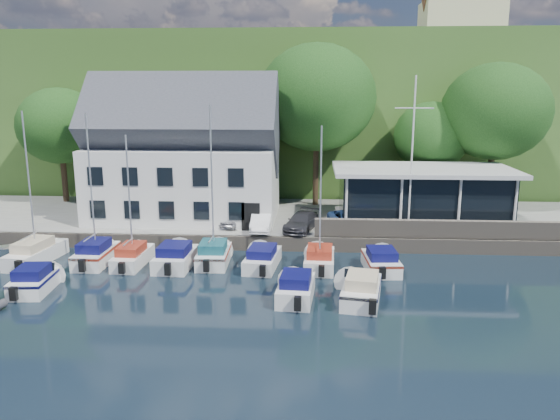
# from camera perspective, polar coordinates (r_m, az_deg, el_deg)

# --- Properties ---
(ground) EXTENTS (180.00, 180.00, 0.00)m
(ground) POSITION_cam_1_polar(r_m,az_deg,el_deg) (27.12, -2.85, -11.00)
(ground) COLOR black
(ground) RESTS_ON ground
(quay) EXTENTS (60.00, 13.00, 1.00)m
(quay) POSITION_cam_1_polar(r_m,az_deg,el_deg) (43.53, -0.35, -1.15)
(quay) COLOR gray
(quay) RESTS_ON ground
(quay_face) EXTENTS (60.00, 0.30, 1.00)m
(quay_face) POSITION_cam_1_polar(r_m,az_deg,el_deg) (37.27, -1.01, -3.52)
(quay_face) COLOR #675E53
(quay_face) RESTS_ON ground
(hillside) EXTENTS (160.00, 75.00, 16.00)m
(hillside) POSITION_cam_1_polar(r_m,az_deg,el_deg) (86.78, 1.63, 10.71)
(hillside) COLOR #2D481B
(hillside) RESTS_ON ground
(field_patch) EXTENTS (50.00, 30.00, 0.30)m
(field_patch) POSITION_cam_1_polar(r_m,az_deg,el_deg) (94.98, 6.85, 15.71)
(field_patch) COLOR #4C5D2E
(field_patch) RESTS_ON hillside
(farmhouse) EXTENTS (10.40, 7.00, 8.20)m
(farmhouse) POSITION_cam_1_polar(r_m,az_deg,el_deg) (79.59, 18.39, 18.67)
(farmhouse) COLOR beige
(farmhouse) RESTS_ON hillside
(harbor_building) EXTENTS (14.40, 8.20, 8.70)m
(harbor_building) POSITION_cam_1_polar(r_m,az_deg,el_deg) (42.70, -9.90, 5.01)
(harbor_building) COLOR silver
(harbor_building) RESTS_ON quay
(club_pavilion) EXTENTS (13.20, 7.20, 4.10)m
(club_pavilion) POSITION_cam_1_polar(r_m,az_deg,el_deg) (42.23, 14.58, 1.55)
(club_pavilion) COLOR black
(club_pavilion) RESTS_ON quay
(seawall) EXTENTS (18.00, 0.50, 1.20)m
(seawall) POSITION_cam_1_polar(r_m,az_deg,el_deg) (38.37, 17.21, -1.92)
(seawall) COLOR #675E53
(seawall) RESTS_ON quay
(gangway) EXTENTS (1.20, 6.00, 1.40)m
(gangway) POSITION_cam_1_polar(r_m,az_deg,el_deg) (40.33, -25.40, -4.26)
(gangway) COLOR silver
(gangway) RESTS_ON ground
(car_silver) EXTENTS (2.31, 3.51, 1.11)m
(car_silver) POSITION_cam_1_polar(r_m,az_deg,el_deg) (39.95, -4.69, -0.89)
(car_silver) COLOR #B3B2B8
(car_silver) RESTS_ON quay
(car_white) EXTENTS (1.44, 3.96, 1.30)m
(car_white) POSITION_cam_1_polar(r_m,az_deg,el_deg) (38.60, -1.95, -1.20)
(car_white) COLOR white
(car_white) RESTS_ON quay
(car_dgrey) EXTENTS (2.87, 4.60, 1.24)m
(car_dgrey) POSITION_cam_1_polar(r_m,az_deg,el_deg) (38.67, 2.27, -1.22)
(car_dgrey) COLOR #2E2E33
(car_dgrey) RESTS_ON quay
(car_blue) EXTENTS (2.46, 4.04, 1.29)m
(car_blue) POSITION_cam_1_polar(r_m,az_deg,el_deg) (39.53, 7.10, -0.96)
(car_blue) COLOR #32599A
(car_blue) RESTS_ON quay
(flagpole) EXTENTS (2.57, 0.20, 10.70)m
(flagpole) POSITION_cam_1_polar(r_m,az_deg,el_deg) (38.21, 13.61, 5.49)
(flagpole) COLOR silver
(flagpole) RESTS_ON quay
(tree_0) EXTENTS (7.28, 7.28, 9.95)m
(tree_0) POSITION_cam_1_polar(r_m,az_deg,el_deg) (51.59, -21.86, 6.28)
(tree_0) COLOR black
(tree_0) RESTS_ON quay
(tree_1) EXTENTS (6.60, 6.60, 9.02)m
(tree_1) POSITION_cam_1_polar(r_m,az_deg,el_deg) (49.55, -13.08, 6.09)
(tree_1) COLOR black
(tree_1) RESTS_ON quay
(tree_2) EXTENTS (7.62, 7.62, 10.42)m
(tree_2) POSITION_cam_1_polar(r_m,az_deg,el_deg) (48.14, -4.19, 7.03)
(tree_2) COLOR black
(tree_2) RESTS_ON quay
(tree_3) EXTENTS (9.93, 9.93, 13.56)m
(tree_3) POSITION_cam_1_polar(r_m,az_deg,el_deg) (46.55, 3.83, 8.79)
(tree_3) COLOR black
(tree_3) RESTS_ON quay
(tree_4) EXTENTS (6.44, 6.44, 8.79)m
(tree_4) POSITION_cam_1_polar(r_m,az_deg,el_deg) (48.49, 15.45, 5.69)
(tree_4) COLOR black
(tree_4) RESTS_ON quay
(tree_5) EXTENTS (8.73, 8.73, 11.94)m
(tree_5) POSITION_cam_1_polar(r_m,az_deg,el_deg) (48.37, 21.40, 7.14)
(tree_5) COLOR black
(tree_5) RESTS_ON quay
(boat_r1_0) EXTENTS (2.64, 7.12, 9.39)m
(boat_r1_0) POSITION_cam_1_polar(r_m,az_deg,el_deg) (37.26, -24.69, 1.93)
(boat_r1_0) COLOR silver
(boat_r1_0) RESTS_ON ground
(boat_r1_1) EXTENTS (2.00, 5.68, 9.50)m
(boat_r1_1) POSITION_cam_1_polar(r_m,az_deg,el_deg) (35.49, -19.12, 2.00)
(boat_r1_1) COLOR silver
(boat_r1_1) RESTS_ON ground
(boat_r1_2) EXTENTS (1.88, 5.82, 8.36)m
(boat_r1_2) POSITION_cam_1_polar(r_m,az_deg,el_deg) (34.70, -15.46, 1.05)
(boat_r1_2) COLOR silver
(boat_r1_2) RESTS_ON ground
(boat_r1_3) EXTENTS (2.41, 5.69, 1.51)m
(boat_r1_3) POSITION_cam_1_polar(r_m,az_deg,el_deg) (34.52, -10.85, -4.64)
(boat_r1_3) COLOR silver
(boat_r1_3) RESTS_ON ground
(boat_r1_4) EXTENTS (2.22, 5.52, 9.11)m
(boat_r1_4) POSITION_cam_1_polar(r_m,az_deg,el_deg) (33.79, -7.10, 1.76)
(boat_r1_4) COLOR silver
(boat_r1_4) RESTS_ON ground
(boat_r1_5) EXTENTS (2.53, 6.02, 1.36)m
(boat_r1_5) POSITION_cam_1_polar(r_m,az_deg,el_deg) (33.91, -1.84, -4.86)
(boat_r1_5) COLOR silver
(boat_r1_5) RESTS_ON ground
(boat_r1_6) EXTENTS (2.19, 5.67, 8.49)m
(boat_r1_6) POSITION_cam_1_polar(r_m,az_deg,el_deg) (32.90, 4.25, 0.99)
(boat_r1_6) COLOR silver
(boat_r1_6) RESTS_ON ground
(boat_r1_7) EXTENTS (2.45, 5.37, 1.42)m
(boat_r1_7) POSITION_cam_1_polar(r_m,az_deg,el_deg) (33.78, 10.52, -5.09)
(boat_r1_7) COLOR silver
(boat_r1_7) RESTS_ON ground
(boat_r2_0) EXTENTS (2.37, 5.05, 1.46)m
(boat_r2_0) POSITION_cam_1_polar(r_m,az_deg,el_deg) (32.83, -24.27, -6.51)
(boat_r2_0) COLOR silver
(boat_r2_0) RESTS_ON ground
(boat_r2_3) EXTENTS (2.33, 5.37, 1.47)m
(boat_r2_3) POSITION_cam_1_polar(r_m,az_deg,el_deg) (28.89, 1.68, -7.89)
(boat_r2_3) COLOR silver
(boat_r2_3) RESTS_ON ground
(boat_r2_4) EXTENTS (2.93, 5.88, 1.53)m
(boat_r2_4) POSITION_cam_1_polar(r_m,az_deg,el_deg) (28.88, 8.51, -7.98)
(boat_r2_4) COLOR silver
(boat_r2_4) RESTS_ON ground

